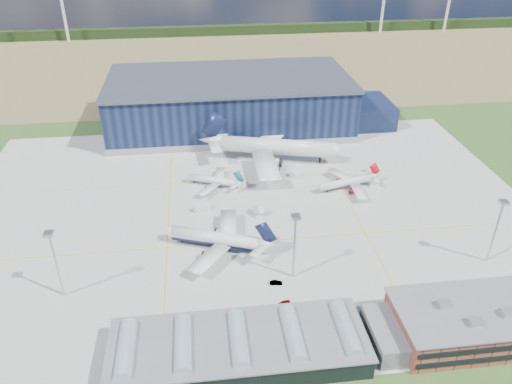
% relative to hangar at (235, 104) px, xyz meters
% --- Properties ---
extents(ground, '(600.00, 600.00, 0.00)m').
position_rel_hangar_xyz_m(ground, '(-2.81, -94.80, -11.62)').
color(ground, '#2B501E').
rests_on(ground, ground).
extents(apron, '(220.00, 160.00, 0.08)m').
position_rel_hangar_xyz_m(apron, '(-2.81, -84.80, -11.59)').
color(apron, '#979792').
rests_on(apron, ground).
extents(farmland, '(600.00, 220.00, 0.01)m').
position_rel_hangar_xyz_m(farmland, '(-2.81, 125.20, -11.62)').
color(farmland, olive).
rests_on(farmland, ground).
extents(treeline, '(600.00, 8.00, 8.00)m').
position_rel_hangar_xyz_m(treeline, '(-2.81, 205.20, -7.62)').
color(treeline, black).
rests_on(treeline, ground).
extents(hangar, '(145.00, 62.00, 26.10)m').
position_rel_hangar_xyz_m(hangar, '(0.00, 0.00, 0.00)').
color(hangar, black).
rests_on(hangar, ground).
extents(ops_building, '(46.00, 23.00, 10.90)m').
position_rel_hangar_xyz_m(ops_building, '(52.20, -154.81, -6.82)').
color(ops_building, brown).
rests_on(ops_building, ground).
extents(glass_concourse, '(78.00, 23.00, 8.60)m').
position_rel_hangar_xyz_m(glass_concourse, '(-9.26, -154.80, -7.93)').
color(glass_concourse, black).
rests_on(glass_concourse, ground).
extents(light_mast_west, '(2.60, 2.60, 23.00)m').
position_rel_hangar_xyz_m(light_mast_west, '(-62.81, -124.80, 3.82)').
color(light_mast_west, '#ADB0B4').
rests_on(light_mast_west, ground).
extents(light_mast_center, '(2.60, 2.60, 23.00)m').
position_rel_hangar_xyz_m(light_mast_center, '(7.19, -124.80, 3.82)').
color(light_mast_center, '#ADB0B4').
rests_on(light_mast_center, ground).
extents(light_mast_east, '(2.60, 2.60, 23.00)m').
position_rel_hangar_xyz_m(light_mast_east, '(72.19, -124.80, 3.82)').
color(light_mast_east, '#ADB0B4').
rests_on(light_mast_east, ground).
extents(airliner_navy, '(51.14, 50.64, 12.97)m').
position_rel_hangar_xyz_m(airliner_navy, '(-16.12, -106.80, -5.13)').
color(airliner_navy, silver).
rests_on(airliner_navy, ground).
extents(airliner_red, '(35.10, 34.65, 9.46)m').
position_rel_hangar_xyz_m(airliner_red, '(39.45, -72.80, -6.89)').
color(airliner_red, silver).
rests_on(airliner_red, ground).
extents(airliner_widebody, '(79.46, 78.50, 21.05)m').
position_rel_hangar_xyz_m(airliner_widebody, '(14.46, -43.40, -1.09)').
color(airliner_widebody, silver).
rests_on(airliner_widebody, ground).
extents(airliner_regional, '(34.22, 33.92, 8.57)m').
position_rel_hangar_xyz_m(airliner_regional, '(-15.17, -63.83, -7.33)').
color(airliner_regional, silver).
rests_on(airliner_regional, ground).
extents(gse_tug_a, '(2.56, 4.07, 1.67)m').
position_rel_hangar_xyz_m(gse_tug_a, '(-7.39, -140.80, -10.78)').
color(gse_tug_a, yellow).
rests_on(gse_tug_a, ground).
extents(gse_van_a, '(6.35, 3.97, 2.57)m').
position_rel_hangar_xyz_m(gse_van_a, '(-20.06, -82.62, -10.33)').
color(gse_van_a, silver).
rests_on(gse_van_a, ground).
extents(gse_cart_a, '(2.49, 3.23, 1.25)m').
position_rel_hangar_xyz_m(gse_cart_a, '(-5.68, -65.88, -10.99)').
color(gse_cart_a, silver).
rests_on(gse_cart_a, ground).
extents(gse_van_b, '(4.58, 5.44, 2.29)m').
position_rel_hangar_xyz_m(gse_van_b, '(20.33, -60.66, -10.47)').
color(gse_van_b, silver).
rests_on(gse_van_b, ground).
extents(gse_cart_b, '(3.86, 4.01, 1.45)m').
position_rel_hangar_xyz_m(gse_cart_b, '(-3.10, -63.33, -10.89)').
color(gse_cart_b, silver).
rests_on(gse_cart_b, ground).
extents(airstair, '(3.76, 5.15, 3.07)m').
position_rel_hangar_xyz_m(airstair, '(0.73, -88.25, -10.08)').
color(airstair, silver).
rests_on(airstair, ground).
extents(car_a, '(4.08, 2.84, 1.29)m').
position_rel_hangar_xyz_m(car_a, '(2.31, -137.02, -10.97)').
color(car_a, '#99999E').
rests_on(car_a, ground).
extents(car_b, '(3.98, 1.72, 1.27)m').
position_rel_hangar_xyz_m(car_b, '(1.27, -127.92, -10.98)').
color(car_b, '#99999E').
rests_on(car_b, ground).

